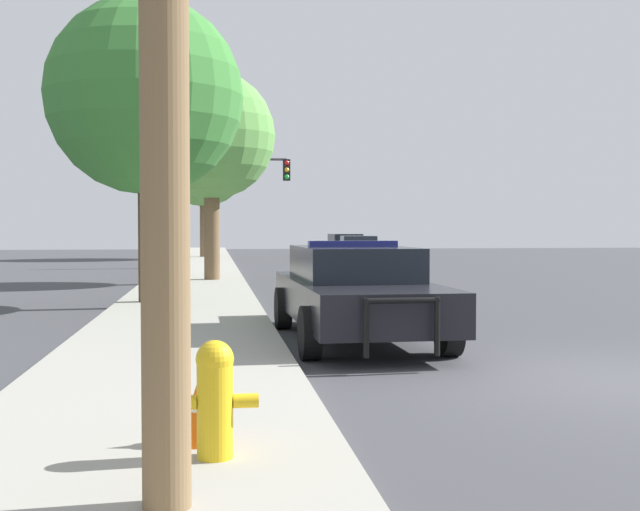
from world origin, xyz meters
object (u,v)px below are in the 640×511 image
object	(u,v)px
car_background_oncoming	(359,248)
tree_sidewalk_mid	(211,136)
police_car	(355,290)
traffic_light	(231,186)
tree_sidewalk_far	(204,162)
car_background_distant	(345,246)
tree_sidewalk_near	(145,97)
traffic_cone	(200,408)
fire_hydrant	(215,395)

from	to	relation	value
car_background_oncoming	tree_sidewalk_mid	size ratio (longest dim) A/B	0.75
police_car	car_background_oncoming	distance (m)	25.88
traffic_light	tree_sidewalk_far	bearing A→B (deg)	97.45
car_background_oncoming	car_background_distant	distance (m)	5.45
police_car	tree_sidewalk_near	size ratio (longest dim) A/B	0.83
traffic_cone	car_background_distant	bearing A→B (deg)	78.98
tree_sidewalk_mid	traffic_cone	distance (m)	19.02
car_background_distant	traffic_light	bearing A→B (deg)	-127.83
fire_hydrant	traffic_cone	bearing A→B (deg)	105.08
car_background_distant	tree_sidewalk_far	distance (m)	8.81
tree_sidewalk_near	car_background_distant	bearing A→B (deg)	71.59
car_background_oncoming	tree_sidewalk_near	world-z (taller)	tree_sidewalk_near
car_background_oncoming	traffic_cone	bearing A→B (deg)	82.26
police_car	traffic_light	xyz separation A→B (m)	(-1.32, 22.16, 2.70)
tree_sidewalk_far	fire_hydrant	bearing A→B (deg)	-89.32
car_background_distant	tree_sidewalk_near	bearing A→B (deg)	-110.49
tree_sidewalk_near	traffic_cone	xyz separation A→B (m)	(1.30, -11.39, -4.06)
traffic_light	police_car	bearing A→B (deg)	-86.58
tree_sidewalk_far	tree_sidewalk_mid	size ratio (longest dim) A/B	1.20
car_background_oncoming	traffic_light	bearing A→B (deg)	33.22
traffic_light	car_background_distant	size ratio (longest dim) A/B	1.12
car_background_distant	tree_sidewalk_mid	size ratio (longest dim) A/B	0.66
car_background_distant	tree_sidewalk_far	xyz separation A→B (m)	(-7.53, 0.83, 4.49)
police_car	traffic_light	bearing A→B (deg)	-87.75
fire_hydrant	tree_sidewalk_mid	bearing A→B (deg)	90.07
police_car	fire_hydrant	xyz separation A→B (m)	(-2.12, -6.39, -0.20)
car_background_distant	tree_sidewalk_near	distance (m)	27.12
tree_sidewalk_near	tree_sidewalk_mid	world-z (taller)	tree_sidewalk_near
fire_hydrant	car_background_oncoming	distance (m)	32.56
police_car	car_background_distant	bearing A→B (deg)	-100.29
police_car	fire_hydrant	distance (m)	6.73
car_background_oncoming	tree_sidewalk_far	size ratio (longest dim) A/B	0.63
car_background_oncoming	traffic_cone	distance (m)	32.20
police_car	traffic_light	world-z (taller)	traffic_light
traffic_light	tree_sidewalk_near	distance (m)	16.93
tree_sidewalk_near	tree_sidewalk_mid	xyz separation A→B (m)	(1.38, 7.19, -0.00)
tree_sidewalk_mid	tree_sidewalk_near	bearing A→B (deg)	-100.87
car_background_oncoming	tree_sidewalk_mid	world-z (taller)	tree_sidewalk_mid
tree_sidewalk_far	tree_sidewalk_mid	bearing A→B (deg)	-88.71
police_car	car_background_oncoming	bearing A→B (deg)	-101.70
tree_sidewalk_near	tree_sidewalk_far	distance (m)	26.34
fire_hydrant	traffic_cone	distance (m)	0.44
car_background_oncoming	tree_sidewalk_near	size ratio (longest dim) A/B	0.74
traffic_light	fire_hydrant	bearing A→B (deg)	-91.60
car_background_oncoming	tree_sidewalk_far	distance (m)	10.63
tree_sidewalk_far	traffic_light	bearing A→B (deg)	-82.55
tree_sidewalk_near	tree_sidewalk_far	xyz separation A→B (m)	(0.95, 26.31, 0.77)
fire_hydrant	traffic_light	size ratio (longest dim) A/B	0.18
traffic_cone	traffic_light	bearing A→B (deg)	88.16
fire_hydrant	tree_sidewalk_far	size ratio (longest dim) A/B	0.11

